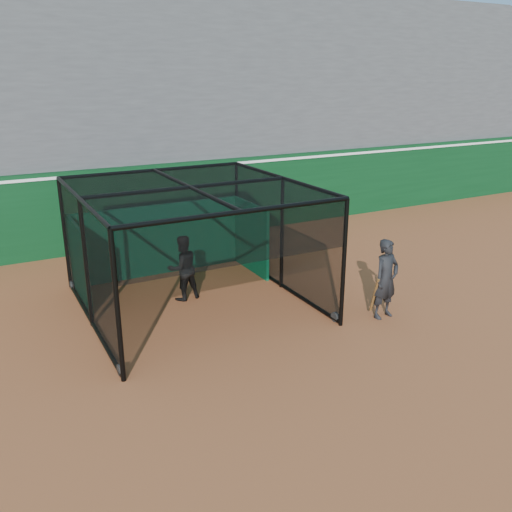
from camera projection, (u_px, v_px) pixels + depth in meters
name	position (u px, v px, depth m)	size (l,w,h in m)	color
ground	(266.00, 364.00, 10.11)	(120.00, 120.00, 0.00)	brown
outfield_wall	(133.00, 205.00, 16.80)	(50.00, 0.50, 2.50)	#093516
grandstand	(96.00, 94.00, 18.93)	(50.00, 7.85, 8.95)	#4C4C4F
batting_cage	(192.00, 248.00, 12.29)	(4.81, 5.12, 2.79)	black
batter	(183.00, 268.00, 12.79)	(0.77, 0.60, 1.58)	black
on_deck_player	(386.00, 279.00, 11.80)	(0.70, 0.50, 1.79)	black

